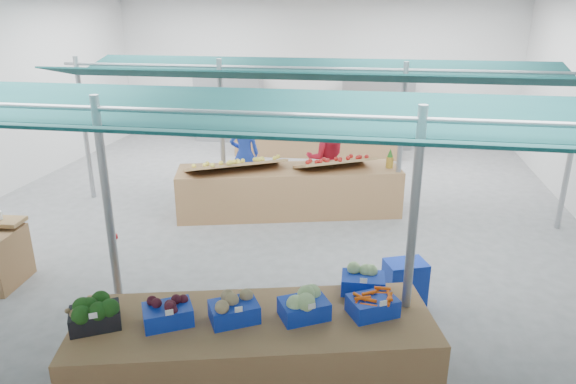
% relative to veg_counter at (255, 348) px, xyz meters
% --- Properties ---
extents(floor, '(13.00, 13.00, 0.00)m').
position_rel_veg_counter_xyz_m(floor, '(-0.89, 4.57, -0.37)').
color(floor, slate).
rests_on(floor, ground).
extents(hall, '(13.00, 13.00, 13.00)m').
position_rel_veg_counter_xyz_m(hall, '(-0.89, 6.01, 2.27)').
color(hall, silver).
rests_on(hall, ground).
extents(pole_grid, '(10.00, 4.60, 3.00)m').
position_rel_veg_counter_xyz_m(pole_grid, '(-0.14, 2.82, 1.44)').
color(pole_grid, gray).
rests_on(pole_grid, floor).
extents(awnings, '(9.50, 7.08, 0.30)m').
position_rel_veg_counter_xyz_m(awnings, '(-0.14, 2.82, 2.41)').
color(awnings, '#0B2D31').
rests_on(awnings, pole_grid).
extents(back_shelving_left, '(2.00, 0.50, 2.00)m').
position_rel_veg_counter_xyz_m(back_shelving_left, '(-3.39, 10.57, 0.63)').
color(back_shelving_left, '#B23F33').
rests_on(back_shelving_left, floor).
extents(back_shelving_right, '(2.00, 0.50, 2.00)m').
position_rel_veg_counter_xyz_m(back_shelving_right, '(1.11, 10.57, 0.63)').
color(back_shelving_right, '#B23F33').
rests_on(back_shelving_right, floor).
extents(veg_counter, '(4.04, 2.22, 0.75)m').
position_rel_veg_counter_xyz_m(veg_counter, '(0.00, 0.00, 0.00)').
color(veg_counter, '#90603E').
rests_on(veg_counter, floor).
extents(fruit_counter, '(4.49, 2.13, 0.94)m').
position_rel_veg_counter_xyz_m(fruit_counter, '(-0.50, 4.91, 0.09)').
color(fruit_counter, '#90603E').
rests_on(fruit_counter, floor).
extents(far_counter, '(4.65, 1.22, 0.83)m').
position_rel_veg_counter_xyz_m(far_counter, '(-0.48, 9.41, 0.04)').
color(far_counter, '#90603E').
rests_on(far_counter, floor).
extents(crate_stack, '(0.65, 0.56, 0.65)m').
position_rel_veg_counter_xyz_m(crate_stack, '(1.67, 1.83, -0.05)').
color(crate_stack, '#0F2DAC').
rests_on(crate_stack, floor).
extents(vendor_left, '(0.72, 0.57, 1.75)m').
position_rel_veg_counter_xyz_m(vendor_left, '(-1.70, 6.01, 0.50)').
color(vendor_left, '#1A36AA').
rests_on(vendor_left, floor).
extents(vendor_right, '(0.99, 0.86, 1.75)m').
position_rel_veg_counter_xyz_m(vendor_right, '(0.10, 6.01, 0.50)').
color(vendor_right, '#A81426').
rests_on(vendor_right, floor).
extents(crate_broccoli, '(0.61, 0.55, 0.35)m').
position_rel_veg_counter_xyz_m(crate_broccoli, '(-1.60, -0.42, 0.53)').
color(crate_broccoli, black).
rests_on(crate_broccoli, veg_counter).
extents(crate_beets, '(0.61, 0.55, 0.29)m').
position_rel_veg_counter_xyz_m(crate_beets, '(-0.88, -0.23, 0.51)').
color(crate_beets, '#0F2DAC').
rests_on(crate_beets, veg_counter).
extents(crate_celeriac, '(0.61, 0.55, 0.31)m').
position_rel_veg_counter_xyz_m(crate_celeriac, '(-0.21, -0.05, 0.52)').
color(crate_celeriac, '#0F2DAC').
rests_on(crate_celeriac, veg_counter).
extents(crate_cabbage, '(0.61, 0.55, 0.35)m').
position_rel_veg_counter_xyz_m(crate_cabbage, '(0.52, 0.14, 0.53)').
color(crate_cabbage, '#0F2DAC').
rests_on(crate_cabbage, veg_counter).
extents(crate_carrots, '(0.61, 0.55, 0.29)m').
position_rel_veg_counter_xyz_m(crate_carrots, '(1.24, 0.33, 0.49)').
color(crate_carrots, '#0F2DAC').
rests_on(crate_carrots, veg_counter).
extents(sparrow, '(0.12, 0.09, 0.11)m').
position_rel_veg_counter_xyz_m(sparrow, '(-1.73, -0.59, 0.62)').
color(sparrow, brown).
rests_on(sparrow, crate_broccoli).
extents(pole_ribbon, '(0.12, 0.12, 0.28)m').
position_rel_veg_counter_xyz_m(pole_ribbon, '(-2.11, 0.97, 0.71)').
color(pole_ribbon, red).
rests_on(pole_ribbon, pole_grid).
extents(apple_heap_yellow, '(2.00, 1.56, 0.27)m').
position_rel_veg_counter_xyz_m(apple_heap_yellow, '(-1.47, 4.54, 0.73)').
color(apple_heap_yellow, '#997247').
rests_on(apple_heap_yellow, fruit_counter).
extents(apple_heap_red, '(1.65, 1.36, 0.27)m').
position_rel_veg_counter_xyz_m(apple_heap_red, '(0.38, 5.04, 0.73)').
color(apple_heap_red, '#997247').
rests_on(apple_heap_red, fruit_counter).
extents(pineapple, '(0.14, 0.14, 0.39)m').
position_rel_veg_counter_xyz_m(pineapple, '(1.44, 5.32, 0.74)').
color(pineapple, '#8C6019').
rests_on(pineapple, fruit_counter).
extents(crate_extra, '(0.51, 0.41, 0.32)m').
position_rel_veg_counter_xyz_m(crate_extra, '(1.12, 0.79, 0.52)').
color(crate_extra, '#0F2DAC').
rests_on(crate_extra, veg_counter).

